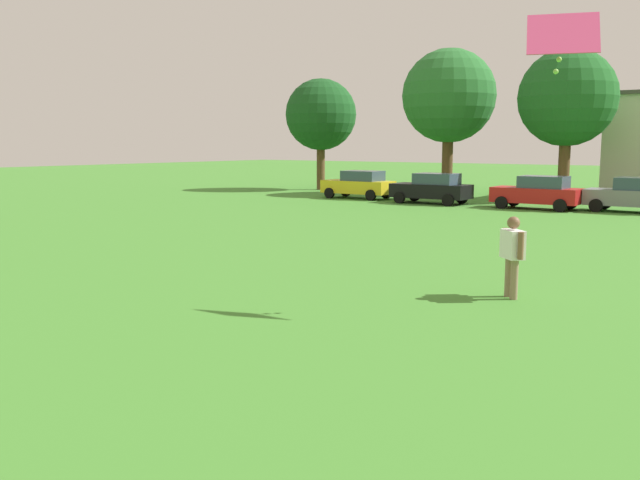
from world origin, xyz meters
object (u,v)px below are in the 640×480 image
(parked_car_gray_3, at_px, (635,195))
(tree_far_left, at_px, (321,115))
(kite, at_px, (563,36))
(parked_car_yellow_0, at_px, (359,184))
(parked_car_black_1, at_px, (432,188))
(tree_far_right, at_px, (567,98))
(adult_bystander, at_px, (512,250))
(tree_center, at_px, (449,96))
(parked_car_red_2, at_px, (538,192))

(parked_car_gray_3, relative_size, tree_far_left, 0.55)
(kite, bearing_deg, parked_car_gray_3, 96.74)
(kite, relative_size, tree_far_left, 0.18)
(parked_car_gray_3, distance_m, tree_far_left, 22.75)
(parked_car_yellow_0, height_order, tree_far_left, tree_far_left)
(parked_car_gray_3, bearing_deg, kite, 96.74)
(parked_car_black_1, height_order, tree_far_right, tree_far_right)
(parked_car_black_1, bearing_deg, parked_car_yellow_0, -7.17)
(adult_bystander, bearing_deg, tree_far_left, -4.13)
(adult_bystander, height_order, tree_center, tree_center)
(parked_car_yellow_0, xyz_separation_m, parked_car_gray_3, (15.28, 0.60, 0.00))
(parked_car_gray_3, bearing_deg, tree_center, -24.09)
(adult_bystander, height_order, parked_car_gray_3, adult_bystander)
(kite, xyz_separation_m, parked_car_gray_3, (-2.60, 21.96, -4.42))
(adult_bystander, distance_m, parked_car_gray_3, 21.35)
(tree_center, bearing_deg, adult_bystander, -62.51)
(parked_car_black_1, bearing_deg, parked_car_red_2, -177.67)
(tree_center, relative_size, tree_far_right, 1.07)
(parked_car_gray_3, distance_m, tree_center, 14.62)
(kite, relative_size, tree_far_right, 0.16)
(parked_car_black_1, distance_m, parked_car_gray_3, 10.18)
(kite, bearing_deg, parked_car_yellow_0, 129.93)
(kite, relative_size, parked_car_gray_3, 0.33)
(tree_far_right, bearing_deg, adult_bystander, -76.32)
(kite, height_order, parked_car_black_1, kite)
(parked_car_gray_3, height_order, tree_far_right, tree_far_right)
(parked_car_gray_3, bearing_deg, tree_far_right, -47.40)
(parked_car_yellow_0, bearing_deg, tree_far_left, -38.62)
(parked_car_red_2, xyz_separation_m, tree_far_right, (-0.57, 6.35, 5.04))
(adult_bystander, height_order, tree_far_left, tree_far_left)
(parked_car_red_2, bearing_deg, tree_center, -39.16)
(parked_car_yellow_0, relative_size, tree_far_left, 0.55)
(parked_car_yellow_0, bearing_deg, kite, 129.93)
(tree_far_left, xyz_separation_m, tree_center, (9.43, 0.91, 0.98))
(kite, relative_size, tree_center, 0.15)
(adult_bystander, bearing_deg, tree_far_right, -32.53)
(parked_car_black_1, bearing_deg, adult_bystander, 120.24)
(tree_far_left, distance_m, tree_far_right, 16.94)
(kite, xyz_separation_m, parked_car_yellow_0, (-17.87, 21.35, -4.42))
(adult_bystander, distance_m, parked_car_red_2, 21.12)
(parked_car_black_1, relative_size, parked_car_red_2, 1.00)
(tree_far_left, height_order, tree_center, tree_center)
(parked_car_gray_3, relative_size, tree_far_right, 0.49)
(parked_car_red_2, relative_size, tree_far_left, 0.55)
(adult_bystander, distance_m, parked_car_yellow_0, 26.68)
(parked_car_red_2, bearing_deg, parked_car_yellow_0, -2.17)
(parked_car_yellow_0, xyz_separation_m, tree_center, (2.89, 6.14, 5.44))
(parked_car_red_2, bearing_deg, parked_car_gray_3, -166.81)
(kite, height_order, parked_car_gray_3, kite)
(adult_bystander, height_order, tree_far_right, tree_far_right)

